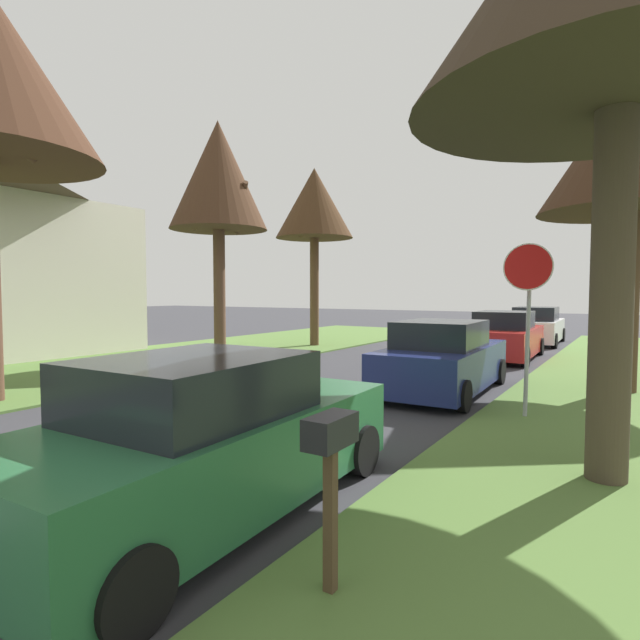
% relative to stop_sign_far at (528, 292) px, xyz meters
% --- Properties ---
extents(stop_sign_far, '(0.81, 0.27, 2.97)m').
position_rel_stop_sign_far_xyz_m(stop_sign_far, '(0.00, 0.00, 0.00)').
color(stop_sign_far, '#9EA0A5').
rests_on(stop_sign_far, grass_verge_right).
extents(street_tree_right_mid_b, '(3.72, 3.72, 6.78)m').
position_rel_stop_sign_far_xyz_m(street_tree_right_mid_b, '(1.40, 3.44, 3.10)').
color(street_tree_right_mid_b, '#4D3524').
rests_on(street_tree_right_mid_b, grass_verge_right).
extents(street_tree_left_mid_b, '(2.96, 2.96, 7.33)m').
position_rel_stop_sign_far_xyz_m(street_tree_left_mid_b, '(-9.28, 2.20, 3.47)').
color(street_tree_left_mid_b, brown).
rests_on(street_tree_left_mid_b, grass_verge_left).
extents(street_tree_left_far, '(3.11, 3.11, 7.10)m').
position_rel_stop_sign_far_xyz_m(street_tree_left_far, '(-9.49, 7.84, 3.49)').
color(street_tree_left_far, brown).
rests_on(street_tree_left_far, grass_verge_left).
extents(parked_sedan_green, '(2.07, 4.46, 1.57)m').
position_rel_stop_sign_far_xyz_m(parked_sedan_green, '(-1.95, -5.60, -1.47)').
color(parked_sedan_green, '#28663D').
rests_on(parked_sedan_green, ground).
extents(parked_sedan_navy, '(2.07, 4.46, 1.57)m').
position_rel_stop_sign_far_xyz_m(parked_sedan_navy, '(-1.97, 1.46, -1.47)').
color(parked_sedan_navy, navy).
rests_on(parked_sedan_navy, ground).
extents(parked_sedan_red, '(2.07, 4.46, 1.57)m').
position_rel_stop_sign_far_xyz_m(parked_sedan_red, '(-2.08, 7.96, -1.47)').
color(parked_sedan_red, red).
rests_on(parked_sedan_red, ground).
extents(parked_sedan_white, '(2.07, 4.46, 1.57)m').
position_rel_stop_sign_far_xyz_m(parked_sedan_white, '(-2.06, 13.78, -1.47)').
color(parked_sedan_white, white).
rests_on(parked_sedan_white, ground).
extents(curbside_mailbox, '(0.22, 0.44, 1.27)m').
position_rel_stop_sign_far_xyz_m(curbside_mailbox, '(-0.19, -6.14, -1.14)').
color(curbside_mailbox, brown).
rests_on(curbside_mailbox, grass_verge_right).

